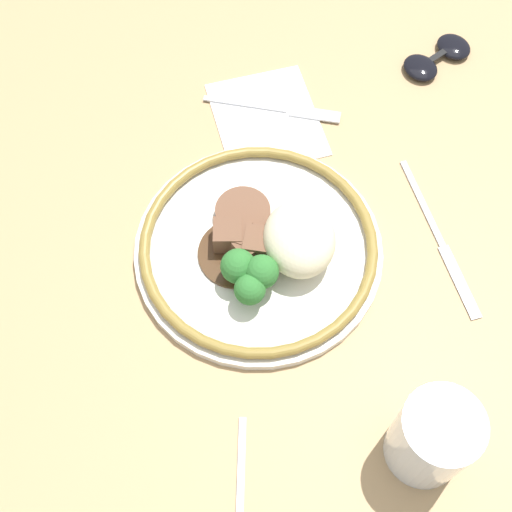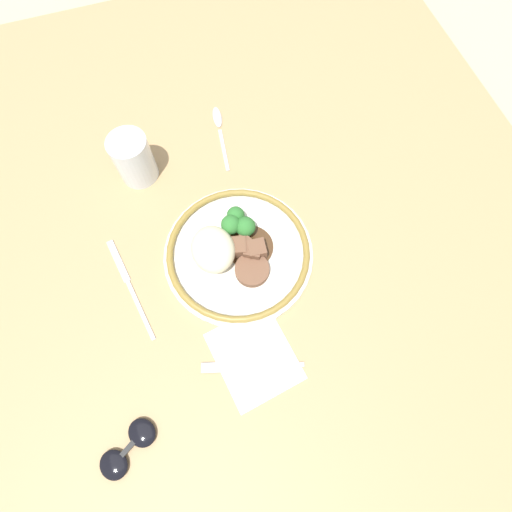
{
  "view_description": "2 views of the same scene",
  "coord_description": "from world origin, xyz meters",
  "px_view_note": "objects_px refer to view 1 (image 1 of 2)",
  "views": [
    {
      "loc": [
        0.37,
        -0.06,
        0.72
      ],
      "look_at": [
        0.03,
        -0.03,
        0.06
      ],
      "focal_mm": 50.0,
      "sensor_mm": 36.0,
      "label": 1
    },
    {
      "loc": [
        -0.25,
        0.03,
        0.71
      ],
      "look_at": [
        -0.01,
        -0.05,
        0.07
      ],
      "focal_mm": 28.0,
      "sensor_mm": 36.0,
      "label": 2
    }
  ],
  "objects_px": {
    "juice_glass": "(432,439)",
    "sunglasses": "(437,57)",
    "fork": "(285,110)",
    "plate": "(263,247)",
    "knife": "(441,242)"
  },
  "relations": [
    {
      "from": "juice_glass",
      "to": "sunglasses",
      "type": "height_order",
      "value": "juice_glass"
    },
    {
      "from": "juice_glass",
      "to": "fork",
      "type": "xyz_separation_m",
      "value": [
        -0.42,
        -0.08,
        -0.04
      ]
    },
    {
      "from": "juice_glass",
      "to": "sunglasses",
      "type": "bearing_deg",
      "value": 165.65
    },
    {
      "from": "fork",
      "to": "sunglasses",
      "type": "bearing_deg",
      "value": 33.26
    },
    {
      "from": "juice_glass",
      "to": "sunglasses",
      "type": "xyz_separation_m",
      "value": [
        -0.48,
        0.12,
        -0.04
      ]
    },
    {
      "from": "fork",
      "to": "sunglasses",
      "type": "height_order",
      "value": "sunglasses"
    },
    {
      "from": "knife",
      "to": "sunglasses",
      "type": "height_order",
      "value": "sunglasses"
    },
    {
      "from": "fork",
      "to": "knife",
      "type": "distance_m",
      "value": 0.25
    },
    {
      "from": "juice_glass",
      "to": "fork",
      "type": "height_order",
      "value": "juice_glass"
    },
    {
      "from": "juice_glass",
      "to": "sunglasses",
      "type": "distance_m",
      "value": 0.49
    },
    {
      "from": "plate",
      "to": "fork",
      "type": "height_order",
      "value": "plate"
    },
    {
      "from": "plate",
      "to": "sunglasses",
      "type": "height_order",
      "value": "plate"
    },
    {
      "from": "plate",
      "to": "sunglasses",
      "type": "relative_size",
      "value": 2.52
    },
    {
      "from": "juice_glass",
      "to": "fork",
      "type": "bearing_deg",
      "value": -169.38
    },
    {
      "from": "plate",
      "to": "fork",
      "type": "relative_size",
      "value": 1.63
    }
  ]
}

